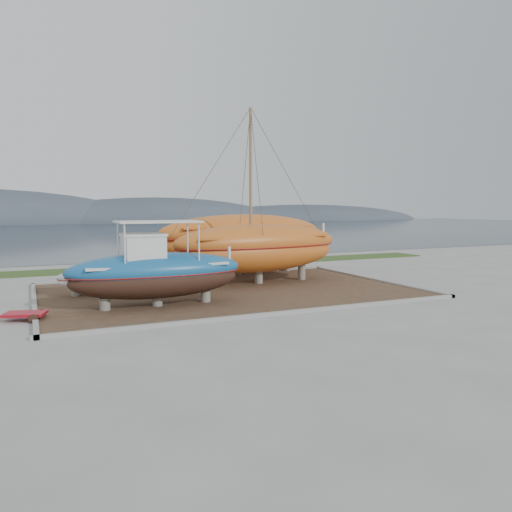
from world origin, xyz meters
name	(u,v)px	position (x,y,z in m)	size (l,w,h in m)	color
ground	(261,305)	(0.00, 0.00, 0.00)	(140.00, 140.00, 0.00)	gray
dirt_patch	(228,291)	(0.00, 4.00, 0.03)	(18.00, 12.00, 0.06)	#422D1E
curb_frame	(228,290)	(0.00, 4.00, 0.07)	(18.60, 12.60, 0.15)	gray
grass_strip	(170,266)	(0.00, 15.50, 0.04)	(44.00, 3.00, 0.08)	#284219
sea	(88,232)	(0.00, 70.00, 0.00)	(260.00, 100.00, 0.04)	black
mountain_ridge	(66,223)	(0.00, 125.00, 0.00)	(200.00, 36.00, 20.00)	#333D49
blue_caique	(157,264)	(-4.24, 1.55, 1.89)	(7.61, 2.38, 3.67)	#175890
white_dinghy	(102,281)	(-6.04, 5.48, 0.69)	(4.20, 1.58, 1.26)	silver
orange_sailboat	(259,197)	(2.41, 5.46, 4.84)	(10.14, 2.99, 9.57)	#B95B1C
orange_bare_hull	(244,245)	(3.20, 9.45, 1.91)	(11.26, 3.38, 3.69)	#B95B1C
red_trailer	(25,316)	(-9.45, 1.11, 0.16)	(2.21, 1.11, 0.31)	#AC1320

